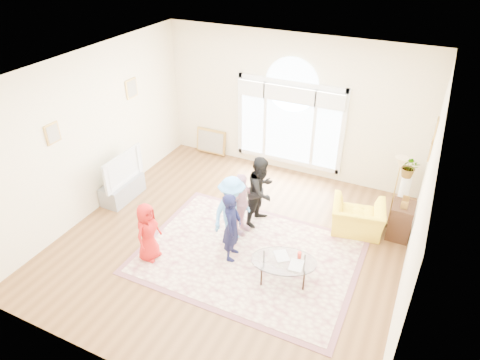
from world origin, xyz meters
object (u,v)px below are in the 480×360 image
at_px(tv_console, 123,189).
at_px(television, 119,168).
at_px(area_rug, 248,256).
at_px(armchair, 357,218).
at_px(coffee_table, 284,261).

distance_m(tv_console, television, 0.54).
height_order(area_rug, tv_console, tv_console).
bearing_deg(tv_console, television, -0.00).
distance_m(tv_console, armchair, 4.88).
height_order(tv_console, television, television).
relative_size(area_rug, armchair, 3.78).
bearing_deg(tv_console, coffee_table, -11.77).
xyz_separation_m(tv_console, armchair, (4.77, 1.00, 0.10)).
height_order(television, armchair, television).
bearing_deg(armchair, coffee_table, 55.27).
height_order(tv_console, coffee_table, coffee_table).
xyz_separation_m(area_rug, television, (-3.20, 0.55, 0.74)).
height_order(area_rug, coffee_table, coffee_table).
relative_size(area_rug, television, 3.10).
bearing_deg(coffee_table, television, 151.35).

